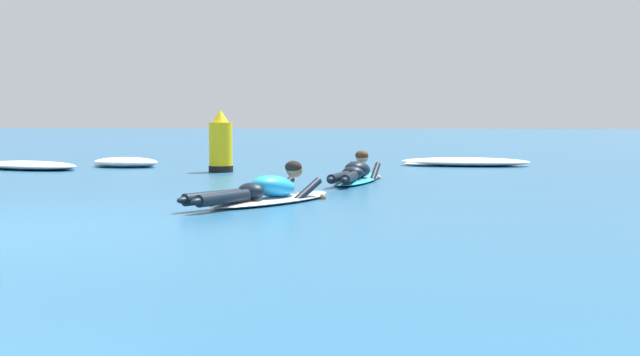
% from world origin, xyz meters
% --- Properties ---
extents(ground_plane, '(120.00, 120.00, 0.00)m').
position_xyz_m(ground_plane, '(0.00, 10.00, 0.00)').
color(ground_plane, '#235B84').
extents(surfer_near, '(1.58, 2.38, 0.53)m').
position_xyz_m(surfer_near, '(1.87, 2.55, 0.14)').
color(surfer_near, silver).
rests_on(surfer_near, ground).
extents(surfer_far, '(0.81, 2.63, 0.55)m').
position_xyz_m(surfer_far, '(2.68, 5.86, 0.14)').
color(surfer_far, '#2DB2D1').
rests_on(surfer_far, ground).
extents(whitewater_mid_left, '(1.55, 1.15, 0.21)m').
position_xyz_m(whitewater_mid_left, '(-2.39, 9.35, 0.10)').
color(whitewater_mid_left, white).
rests_on(whitewater_mid_left, ground).
extents(whitewater_back, '(2.78, 1.29, 0.18)m').
position_xyz_m(whitewater_back, '(4.65, 10.67, 0.08)').
color(whitewater_back, white).
rests_on(whitewater_back, ground).
extents(whitewater_far_band, '(2.56, 1.87, 0.16)m').
position_xyz_m(whitewater_far_band, '(-4.04, 8.42, 0.08)').
color(whitewater_far_band, white).
rests_on(whitewater_far_band, ground).
extents(channel_marker_buoy, '(0.46, 0.46, 1.18)m').
position_xyz_m(channel_marker_buoy, '(-0.05, 8.08, 0.48)').
color(channel_marker_buoy, yellow).
rests_on(channel_marker_buoy, ground).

